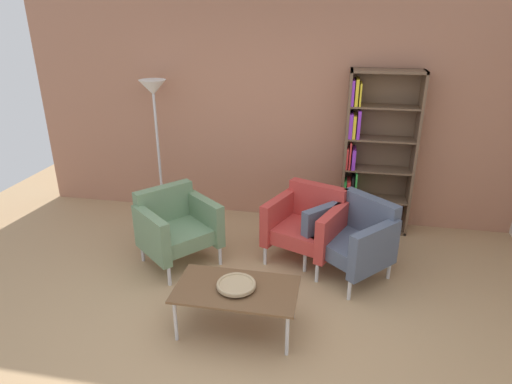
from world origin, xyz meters
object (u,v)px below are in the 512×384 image
armchair_by_bookshelf (353,237)px  coffee_table_low (236,291)px  armchair_spare_guest (307,223)px  armchair_corner_red (176,225)px  decorative_bowl (236,285)px  bookshelf_tall (372,155)px  floor_lamp_torchiere (154,105)px

armchair_by_bookshelf → coffee_table_low: bearing=-89.8°
coffee_table_low → armchair_spare_guest: size_ratio=1.11×
armchair_corner_red → armchair_by_bookshelf: bearing=-46.8°
coffee_table_low → armchair_spare_guest: (0.47, 1.26, 0.05)m
armchair_corner_red → armchair_by_bookshelf: (1.81, 0.10, 0.00)m
decorative_bowl → armchair_corner_red: size_ratio=0.34×
armchair_by_bookshelf → bookshelf_tall: bearing=122.6°
floor_lamp_torchiere → armchair_spare_guest: bearing=-20.9°
bookshelf_tall → armchair_by_bookshelf: bookshelf_tall is taller
armchair_spare_guest → armchair_by_bookshelf: 0.52m
coffee_table_low → armchair_by_bookshelf: size_ratio=1.05×
bookshelf_tall → armchair_corner_red: bearing=-149.2°
armchair_spare_guest → decorative_bowl: bearing=-88.3°
armchair_spare_guest → floor_lamp_torchiere: size_ratio=0.52×
armchair_by_bookshelf → floor_lamp_torchiere: bearing=-159.4°
bookshelf_tall → coffee_table_low: size_ratio=1.90×
bookshelf_tall → armchair_corner_red: bookshelf_tall is taller
bookshelf_tall → floor_lamp_torchiere: bearing=-176.7°
decorative_bowl → bookshelf_tall: bearing=62.2°
bookshelf_tall → armchair_corner_red: size_ratio=2.00×
coffee_table_low → floor_lamp_torchiere: bearing=126.0°
decorative_bowl → armchair_by_bookshelf: 1.41m
bookshelf_tall → decorative_bowl: size_ratio=5.94×
bookshelf_tall → armchair_by_bookshelf: (-0.19, -1.09, -0.52)m
floor_lamp_torchiere → bookshelf_tall: bearing=3.3°
armchair_spare_guest → coffee_table_low: bearing=-88.3°
floor_lamp_torchiere → decorative_bowl: bearing=-54.0°
bookshelf_tall → armchair_corner_red: 2.38m
coffee_table_low → armchair_corner_red: (-0.87, 0.95, 0.05)m
floor_lamp_torchiere → coffee_table_low: bearing=-54.0°
bookshelf_tall → armchair_by_bookshelf: bearing=-99.6°
decorative_bowl → armchair_corner_red: (-0.87, 0.95, -0.02)m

